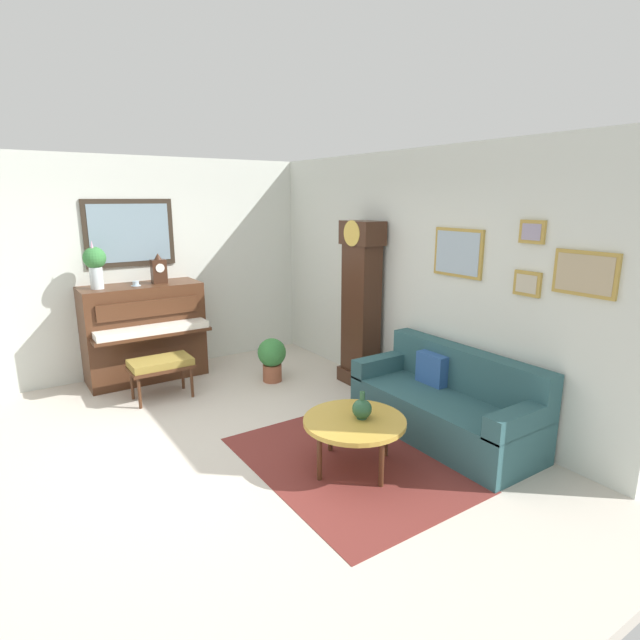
{
  "coord_description": "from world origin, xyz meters",
  "views": [
    {
      "loc": [
        4.18,
        -1.62,
        2.29
      ],
      "look_at": [
        -0.09,
        1.24,
        1.04
      ],
      "focal_mm": 28.35,
      "sensor_mm": 36.0,
      "label": 1
    }
  ],
  "objects_px": {
    "couch": "(446,405)",
    "teacup": "(136,284)",
    "coffee_table": "(355,423)",
    "flower_vase": "(95,263)",
    "piano": "(144,332)",
    "piano_bench": "(161,365)",
    "mantel_clock": "(159,270)",
    "grandfather_clock": "(361,308)",
    "potted_plant": "(272,357)",
    "green_jug": "(362,409)"
  },
  "relations": [
    {
      "from": "couch",
      "to": "teacup",
      "type": "xyz_separation_m",
      "value": [
        -3.23,
        -2.07,
        0.94
      ]
    },
    {
      "from": "coffee_table",
      "to": "flower_vase",
      "type": "height_order",
      "value": "flower_vase"
    },
    {
      "from": "couch",
      "to": "teacup",
      "type": "relative_size",
      "value": 16.38
    },
    {
      "from": "piano",
      "to": "coffee_table",
      "type": "relative_size",
      "value": 1.64
    },
    {
      "from": "piano_bench",
      "to": "coffee_table",
      "type": "bearing_deg",
      "value": 20.02
    },
    {
      "from": "piano_bench",
      "to": "mantel_clock",
      "type": "distance_m",
      "value": 1.3
    },
    {
      "from": "piano_bench",
      "to": "grandfather_clock",
      "type": "distance_m",
      "value": 2.46
    },
    {
      "from": "piano_bench",
      "to": "couch",
      "type": "distance_m",
      "value": 3.22
    },
    {
      "from": "piano",
      "to": "mantel_clock",
      "type": "bearing_deg",
      "value": 89.4
    },
    {
      "from": "potted_plant",
      "to": "piano_bench",
      "type": "bearing_deg",
      "value": -98.99
    },
    {
      "from": "coffee_table",
      "to": "teacup",
      "type": "distance_m",
      "value": 3.46
    },
    {
      "from": "grandfather_clock",
      "to": "piano_bench",
      "type": "bearing_deg",
      "value": -111.7
    },
    {
      "from": "couch",
      "to": "green_jug",
      "type": "xyz_separation_m",
      "value": [
        0.02,
        -1.08,
        0.23
      ]
    },
    {
      "from": "coffee_table",
      "to": "flower_vase",
      "type": "xyz_separation_m",
      "value": [
        -3.27,
        -1.36,
        1.12
      ]
    },
    {
      "from": "teacup",
      "to": "green_jug",
      "type": "relative_size",
      "value": 0.48
    },
    {
      "from": "potted_plant",
      "to": "piano",
      "type": "bearing_deg",
      "value": -127.75
    },
    {
      "from": "green_jug",
      "to": "piano_bench",
      "type": "bearing_deg",
      "value": -158.88
    },
    {
      "from": "potted_plant",
      "to": "coffee_table",
      "type": "bearing_deg",
      "value": -10.77
    },
    {
      "from": "green_jug",
      "to": "grandfather_clock",
      "type": "bearing_deg",
      "value": 142.19
    },
    {
      "from": "teacup",
      "to": "grandfather_clock",
      "type": "bearing_deg",
      "value": 54.04
    },
    {
      "from": "piano",
      "to": "mantel_clock",
      "type": "distance_m",
      "value": 0.81
    },
    {
      "from": "teacup",
      "to": "piano",
      "type": "bearing_deg",
      "value": 125.23
    },
    {
      "from": "piano_bench",
      "to": "potted_plant",
      "type": "height_order",
      "value": "potted_plant"
    },
    {
      "from": "piano",
      "to": "coffee_table",
      "type": "distance_m",
      "value": 3.39
    },
    {
      "from": "piano",
      "to": "grandfather_clock",
      "type": "relative_size",
      "value": 0.71
    },
    {
      "from": "grandfather_clock",
      "to": "couch",
      "type": "distance_m",
      "value": 1.73
    },
    {
      "from": "couch",
      "to": "coffee_table",
      "type": "height_order",
      "value": "couch"
    },
    {
      "from": "grandfather_clock",
      "to": "potted_plant",
      "type": "distance_m",
      "value": 1.29
    },
    {
      "from": "piano_bench",
      "to": "coffee_table",
      "type": "distance_m",
      "value": 2.65
    },
    {
      "from": "piano_bench",
      "to": "couch",
      "type": "relative_size",
      "value": 0.37
    },
    {
      "from": "teacup",
      "to": "flower_vase",
      "type": "bearing_deg",
      "value": -95.8
    },
    {
      "from": "potted_plant",
      "to": "grandfather_clock",
      "type": "bearing_deg",
      "value": 52.77
    },
    {
      "from": "piano_bench",
      "to": "coffee_table",
      "type": "height_order",
      "value": "piano_bench"
    },
    {
      "from": "potted_plant",
      "to": "green_jug",
      "type": "bearing_deg",
      "value": -9.18
    },
    {
      "from": "teacup",
      "to": "couch",
      "type": "bearing_deg",
      "value": 32.63
    },
    {
      "from": "piano_bench",
      "to": "grandfather_clock",
      "type": "height_order",
      "value": "grandfather_clock"
    },
    {
      "from": "grandfather_clock",
      "to": "couch",
      "type": "bearing_deg",
      "value": -6.38
    },
    {
      "from": "mantel_clock",
      "to": "potted_plant",
      "type": "relative_size",
      "value": 0.68
    },
    {
      "from": "grandfather_clock",
      "to": "green_jug",
      "type": "distance_m",
      "value": 2.09
    },
    {
      "from": "potted_plant",
      "to": "mantel_clock",
      "type": "bearing_deg",
      "value": -133.51
    },
    {
      "from": "grandfather_clock",
      "to": "teacup",
      "type": "relative_size",
      "value": 17.5
    },
    {
      "from": "couch",
      "to": "mantel_clock",
      "type": "height_order",
      "value": "mantel_clock"
    },
    {
      "from": "piano",
      "to": "couch",
      "type": "bearing_deg",
      "value": 31.44
    },
    {
      "from": "potted_plant",
      "to": "couch",
      "type": "bearing_deg",
      "value": 17.31
    },
    {
      "from": "piano",
      "to": "couch",
      "type": "height_order",
      "value": "piano"
    },
    {
      "from": "teacup",
      "to": "coffee_table",
      "type": "bearing_deg",
      "value": 15.99
    },
    {
      "from": "teacup",
      "to": "green_jug",
      "type": "distance_m",
      "value": 3.47
    },
    {
      "from": "potted_plant",
      "to": "flower_vase",
      "type": "bearing_deg",
      "value": -119.15
    },
    {
      "from": "piano_bench",
      "to": "mantel_clock",
      "type": "xyz_separation_m",
      "value": [
        -0.79,
        0.29,
        0.99
      ]
    },
    {
      "from": "coffee_table",
      "to": "mantel_clock",
      "type": "distance_m",
      "value": 3.47
    }
  ]
}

